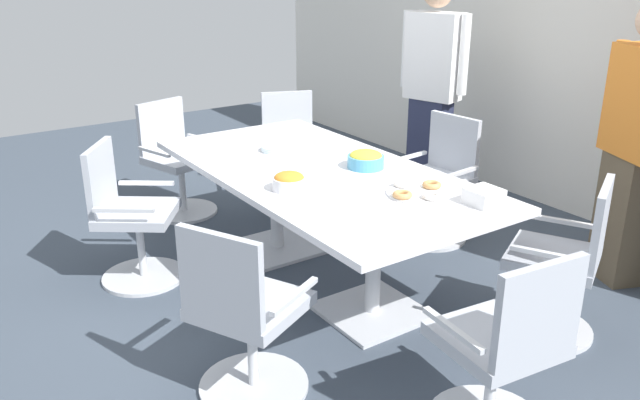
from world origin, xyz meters
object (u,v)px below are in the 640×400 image
(snack_bowl_chips_orange, at_px, (289,181))
(office_chair_0, at_px, (437,185))
(office_chair_2, at_px, (177,165))
(plate_stack, at_px, (278,148))
(office_chair_6, at_px, (562,268))
(conference_table, at_px, (320,189))
(office_chair_3, at_px, (130,221))
(person_standing_1, at_px, (635,143))
(snack_bowl_chips_yellow, at_px, (366,159))
(napkin_pile, at_px, (484,196))
(person_standing_0, at_px, (432,88))
(donut_platter, at_px, (417,191))
(office_chair_1, at_px, (291,154))
(office_chair_5, at_px, (504,356))
(office_chair_4, at_px, (244,321))

(snack_bowl_chips_orange, bearing_deg, office_chair_0, 100.78)
(office_chair_2, relative_size, plate_stack, 3.89)
(office_chair_6, bearing_deg, conference_table, 91.56)
(office_chair_3, xyz_separation_m, person_standing_1, (1.77, 2.61, 0.52))
(snack_bowl_chips_yellow, height_order, napkin_pile, snack_bowl_chips_yellow)
(plate_stack, bearing_deg, person_standing_0, 97.72)
(office_chair_0, relative_size, snack_bowl_chips_yellow, 3.95)
(office_chair_2, xyz_separation_m, donut_platter, (2.31, 0.50, 0.36))
(snack_bowl_chips_orange, bearing_deg, office_chair_1, 148.08)
(office_chair_3, distance_m, snack_bowl_chips_orange, 1.17)
(snack_bowl_chips_orange, distance_m, donut_platter, 0.72)
(conference_table, relative_size, donut_platter, 6.77)
(office_chair_0, xyz_separation_m, office_chair_5, (1.75, -1.30, 0.00))
(office_chair_0, xyz_separation_m, office_chair_1, (-1.31, -0.46, 0.00))
(napkin_pile, bearing_deg, plate_stack, -164.95)
(office_chair_0, bearing_deg, person_standing_0, -44.17)
(office_chair_1, relative_size, snack_bowl_chips_yellow, 3.95)
(office_chair_5, bearing_deg, donut_platter, 74.82)
(office_chair_0, relative_size, person_standing_1, 0.52)
(donut_platter, bearing_deg, plate_stack, -169.96)
(office_chair_5, xyz_separation_m, person_standing_0, (-2.40, 1.81, 0.56))
(office_chair_2, bearing_deg, donut_platter, 85.55)
(person_standing_1, height_order, napkin_pile, person_standing_1)
(office_chair_5, distance_m, plate_stack, 2.22)
(office_chair_3, xyz_separation_m, plate_stack, (0.18, 1.01, 0.36))
(plate_stack, bearing_deg, napkin_pile, 15.05)
(snack_bowl_chips_orange, bearing_deg, office_chair_6, 44.19)
(office_chair_4, bearing_deg, snack_bowl_chips_orange, 107.86)
(donut_platter, xyz_separation_m, plate_stack, (-1.17, -0.21, 0.00))
(person_standing_0, xyz_separation_m, napkin_pile, (1.70, -1.22, -0.18))
(office_chair_3, relative_size, snack_bowl_chips_yellow, 3.95)
(office_chair_2, height_order, office_chair_6, same)
(office_chair_3, bearing_deg, office_chair_5, 54.88)
(office_chair_0, bearing_deg, napkin_pile, 140.44)
(office_chair_2, xyz_separation_m, snack_bowl_chips_orange, (1.84, -0.05, 0.40))
(office_chair_2, height_order, snack_bowl_chips_yellow, office_chair_2)
(office_chair_0, height_order, plate_stack, office_chair_0)
(office_chair_3, relative_size, office_chair_4, 1.00)
(plate_stack, bearing_deg, office_chair_4, -36.59)
(office_chair_6, xyz_separation_m, person_standing_1, (-0.21, 0.89, 0.52))
(office_chair_0, bearing_deg, snack_bowl_chips_yellow, 97.52)
(office_chair_3, distance_m, person_standing_0, 2.69)
(office_chair_0, height_order, person_standing_1, person_standing_1)
(office_chair_5, relative_size, snack_bowl_chips_orange, 4.72)
(office_chair_6, relative_size, snack_bowl_chips_orange, 4.72)
(snack_bowl_chips_orange, xyz_separation_m, plate_stack, (-0.70, 0.34, -0.03))
(office_chair_1, bearing_deg, office_chair_2, 6.04)
(plate_stack, bearing_deg, donut_platter, 10.04)
(office_chair_2, bearing_deg, office_chair_5, 75.10)
(person_standing_0, height_order, napkin_pile, person_standing_0)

